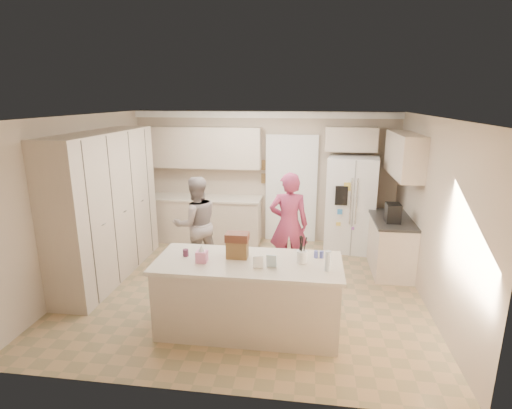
# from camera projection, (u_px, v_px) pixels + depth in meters

# --- Properties ---
(floor) EXTENTS (5.20, 4.60, 0.02)m
(floor) POSITION_uv_depth(u_px,v_px,m) (247.00, 288.00, 6.18)
(floor) COLOR #9F8158
(floor) RESTS_ON ground
(ceiling) EXTENTS (5.20, 4.60, 0.02)m
(ceiling) POSITION_uv_depth(u_px,v_px,m) (245.00, 116.00, 5.50)
(ceiling) COLOR white
(ceiling) RESTS_ON wall_back
(wall_back) EXTENTS (5.20, 0.02, 2.60)m
(wall_back) POSITION_uv_depth(u_px,v_px,m) (264.00, 177.00, 8.05)
(wall_back) COLOR #B8A68F
(wall_back) RESTS_ON ground
(wall_front) EXTENTS (5.20, 0.02, 2.60)m
(wall_front) POSITION_uv_depth(u_px,v_px,m) (206.00, 274.00, 3.63)
(wall_front) COLOR #B8A68F
(wall_front) RESTS_ON ground
(wall_left) EXTENTS (0.02, 4.60, 2.60)m
(wall_left) POSITION_uv_depth(u_px,v_px,m) (80.00, 201.00, 6.18)
(wall_left) COLOR #B8A68F
(wall_left) RESTS_ON ground
(wall_right) EXTENTS (0.02, 4.60, 2.60)m
(wall_right) POSITION_uv_depth(u_px,v_px,m) (433.00, 214.00, 5.50)
(wall_right) COLOR #B8A68F
(wall_right) RESTS_ON ground
(crown_back) EXTENTS (5.20, 0.08, 0.12)m
(crown_back) POSITION_uv_depth(u_px,v_px,m) (264.00, 115.00, 7.69)
(crown_back) COLOR white
(crown_back) RESTS_ON wall_back
(pantry_bank) EXTENTS (0.60, 2.60, 2.35)m
(pantry_bank) POSITION_uv_depth(u_px,v_px,m) (106.00, 206.00, 6.37)
(pantry_bank) COLOR beige
(pantry_bank) RESTS_ON floor
(back_base_cab) EXTENTS (2.20, 0.60, 0.88)m
(back_base_cab) POSITION_uv_depth(u_px,v_px,m) (206.00, 220.00, 8.13)
(back_base_cab) COLOR beige
(back_base_cab) RESTS_ON floor
(back_countertop) EXTENTS (2.24, 0.63, 0.04)m
(back_countertop) POSITION_uv_depth(u_px,v_px,m) (205.00, 198.00, 8.00)
(back_countertop) COLOR beige
(back_countertop) RESTS_ON back_base_cab
(back_upper_cab) EXTENTS (2.20, 0.35, 0.80)m
(back_upper_cab) POSITION_uv_depth(u_px,v_px,m) (205.00, 147.00, 7.87)
(back_upper_cab) COLOR beige
(back_upper_cab) RESTS_ON wall_back
(doorway_opening) EXTENTS (0.90, 0.06, 2.10)m
(doorway_opening) POSITION_uv_depth(u_px,v_px,m) (291.00, 190.00, 8.02)
(doorway_opening) COLOR black
(doorway_opening) RESTS_ON floor
(doorway_casing) EXTENTS (1.02, 0.03, 2.22)m
(doorway_casing) POSITION_uv_depth(u_px,v_px,m) (291.00, 191.00, 7.98)
(doorway_casing) COLOR white
(doorway_casing) RESTS_ON floor
(wall_frame_upper) EXTENTS (0.15, 0.02, 0.20)m
(wall_frame_upper) POSITION_uv_depth(u_px,v_px,m) (265.00, 165.00, 7.95)
(wall_frame_upper) COLOR brown
(wall_frame_upper) RESTS_ON wall_back
(wall_frame_lower) EXTENTS (0.15, 0.02, 0.20)m
(wall_frame_lower) POSITION_uv_depth(u_px,v_px,m) (265.00, 178.00, 8.02)
(wall_frame_lower) COLOR brown
(wall_frame_lower) RESTS_ON wall_back
(refrigerator) EXTENTS (0.99, 0.82, 1.80)m
(refrigerator) POSITION_uv_depth(u_px,v_px,m) (351.00, 204.00, 7.54)
(refrigerator) COLOR white
(refrigerator) RESTS_ON floor
(fridge_seam) EXTENTS (0.02, 0.02, 1.78)m
(fridge_seam) POSITION_uv_depth(u_px,v_px,m) (353.00, 209.00, 7.20)
(fridge_seam) COLOR gray
(fridge_seam) RESTS_ON refrigerator
(fridge_dispenser) EXTENTS (0.22, 0.03, 0.35)m
(fridge_dispenser) POSITION_uv_depth(u_px,v_px,m) (341.00, 196.00, 7.15)
(fridge_dispenser) COLOR black
(fridge_dispenser) RESTS_ON refrigerator
(fridge_handle_l) EXTENTS (0.02, 0.02, 0.85)m
(fridge_handle_l) POSITION_uv_depth(u_px,v_px,m) (351.00, 201.00, 7.15)
(fridge_handle_l) COLOR silver
(fridge_handle_l) RESTS_ON refrigerator
(fridge_handle_r) EXTENTS (0.02, 0.02, 0.85)m
(fridge_handle_r) POSITION_uv_depth(u_px,v_px,m) (356.00, 202.00, 7.14)
(fridge_handle_r) COLOR silver
(fridge_handle_r) RESTS_ON refrigerator
(over_fridge_cab) EXTENTS (0.95, 0.35, 0.45)m
(over_fridge_cab) POSITION_uv_depth(u_px,v_px,m) (351.00, 139.00, 7.45)
(over_fridge_cab) COLOR beige
(over_fridge_cab) RESTS_ON wall_back
(right_base_cab) EXTENTS (0.60, 1.20, 0.88)m
(right_base_cab) POSITION_uv_depth(u_px,v_px,m) (390.00, 245.00, 6.72)
(right_base_cab) COLOR beige
(right_base_cab) RESTS_ON floor
(right_countertop) EXTENTS (0.63, 1.24, 0.04)m
(right_countertop) POSITION_uv_depth(u_px,v_px,m) (392.00, 219.00, 6.61)
(right_countertop) COLOR #2D2B28
(right_countertop) RESTS_ON right_base_cab
(right_upper_cab) EXTENTS (0.35, 1.50, 0.70)m
(right_upper_cab) POSITION_uv_depth(u_px,v_px,m) (404.00, 155.00, 6.51)
(right_upper_cab) COLOR beige
(right_upper_cab) RESTS_ON wall_right
(coffee_maker) EXTENTS (0.22, 0.28, 0.30)m
(coffee_maker) POSITION_uv_depth(u_px,v_px,m) (393.00, 213.00, 6.37)
(coffee_maker) COLOR black
(coffee_maker) RESTS_ON right_countertop
(island_base) EXTENTS (2.20, 0.90, 0.88)m
(island_base) POSITION_uv_depth(u_px,v_px,m) (248.00, 297.00, 4.99)
(island_base) COLOR beige
(island_base) RESTS_ON floor
(island_top) EXTENTS (2.28, 0.96, 0.05)m
(island_top) POSITION_uv_depth(u_px,v_px,m) (248.00, 263.00, 4.87)
(island_top) COLOR beige
(island_top) RESTS_ON island_base
(utensil_crock) EXTENTS (0.13, 0.13, 0.15)m
(utensil_crock) POSITION_uv_depth(u_px,v_px,m) (302.00, 257.00, 4.81)
(utensil_crock) COLOR white
(utensil_crock) RESTS_ON island_top
(tissue_box) EXTENTS (0.13, 0.13, 0.14)m
(tissue_box) POSITION_uv_depth(u_px,v_px,m) (202.00, 256.00, 4.82)
(tissue_box) COLOR pink
(tissue_box) RESTS_ON island_top
(tissue_plume) EXTENTS (0.08, 0.08, 0.08)m
(tissue_plume) POSITION_uv_depth(u_px,v_px,m) (202.00, 248.00, 4.79)
(tissue_plume) COLOR white
(tissue_plume) RESTS_ON tissue_box
(dollhouse_body) EXTENTS (0.26, 0.18, 0.22)m
(dollhouse_body) POSITION_uv_depth(u_px,v_px,m) (237.00, 249.00, 4.95)
(dollhouse_body) COLOR brown
(dollhouse_body) RESTS_ON island_top
(dollhouse_roof) EXTENTS (0.28, 0.20, 0.10)m
(dollhouse_roof) POSITION_uv_depth(u_px,v_px,m) (237.00, 237.00, 4.91)
(dollhouse_roof) COLOR #592D1E
(dollhouse_roof) RESTS_ON dollhouse_body
(jam_jar) EXTENTS (0.07, 0.07, 0.09)m
(jam_jar) POSITION_uv_depth(u_px,v_px,m) (186.00, 253.00, 5.00)
(jam_jar) COLOR #59263F
(jam_jar) RESTS_ON island_top
(greeting_card_a) EXTENTS (0.12, 0.06, 0.16)m
(greeting_card_a) POSITION_uv_depth(u_px,v_px,m) (258.00, 262.00, 4.63)
(greeting_card_a) COLOR white
(greeting_card_a) RESTS_ON island_top
(greeting_card_b) EXTENTS (0.12, 0.05, 0.16)m
(greeting_card_b) POSITION_uv_depth(u_px,v_px,m) (271.00, 261.00, 4.66)
(greeting_card_b) COLOR silver
(greeting_card_b) RESTS_ON island_top
(water_bottle) EXTENTS (0.07, 0.07, 0.24)m
(water_bottle) POSITION_uv_depth(u_px,v_px,m) (328.00, 261.00, 4.56)
(water_bottle) COLOR silver
(water_bottle) RESTS_ON island_top
(shaker_salt) EXTENTS (0.05, 0.05, 0.09)m
(shaker_salt) POSITION_uv_depth(u_px,v_px,m) (316.00, 254.00, 4.95)
(shaker_salt) COLOR #404898
(shaker_salt) RESTS_ON island_top
(shaker_pepper) EXTENTS (0.05, 0.05, 0.09)m
(shaker_pepper) POSITION_uv_depth(u_px,v_px,m) (322.00, 255.00, 4.94)
(shaker_pepper) COLOR #404898
(shaker_pepper) RESTS_ON island_top
(teen_boy) EXTENTS (0.99, 0.93, 1.61)m
(teen_boy) POSITION_uv_depth(u_px,v_px,m) (196.00, 224.00, 6.67)
(teen_boy) COLOR #989390
(teen_boy) RESTS_ON floor
(teen_girl) EXTENTS (0.65, 0.45, 1.73)m
(teen_girl) POSITION_uv_depth(u_px,v_px,m) (289.00, 225.00, 6.44)
(teen_girl) COLOR #A33558
(teen_girl) RESTS_ON floor
(fridge_magnets) EXTENTS (0.76, 0.02, 1.44)m
(fridge_magnets) POSITION_uv_depth(u_px,v_px,m) (353.00, 209.00, 7.19)
(fridge_magnets) COLOR tan
(fridge_magnets) RESTS_ON refrigerator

